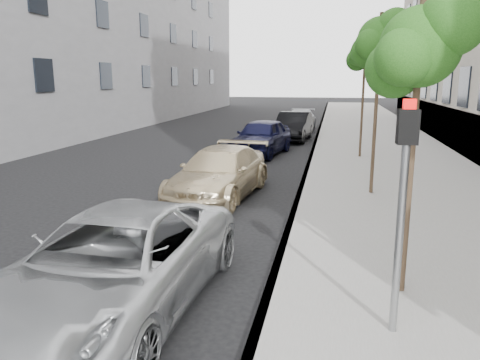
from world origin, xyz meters
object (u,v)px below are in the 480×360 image
(tree_near, at_px, (422,48))
(sedan_rear, at_px, (300,120))
(suv, at_px, (219,173))
(sedan_blue, at_px, (261,137))
(tree_mid, at_px, (381,40))
(signal_pole, at_px, (403,191))
(minivan, at_px, (115,265))
(tree_far, at_px, (366,52))
(sedan_black, at_px, (294,126))

(tree_near, xyz_separation_m, sedan_rear, (-3.33, 24.03, -3.11))
(suv, relative_size, sedan_blue, 1.04)
(tree_mid, relative_size, signal_pole, 1.68)
(tree_near, distance_m, sedan_blue, 14.48)
(signal_pole, height_order, minivan, signal_pole)
(tree_far, bearing_deg, minivan, -106.37)
(tree_far, height_order, minivan, tree_far)
(tree_near, height_order, sedan_black, tree_near)
(suv, bearing_deg, sedan_rear, 93.20)
(minivan, bearing_deg, tree_mid, 64.10)
(minivan, bearing_deg, signal_pole, 2.34)
(minivan, bearing_deg, tree_far, 76.07)
(tree_far, relative_size, sedan_blue, 1.07)
(minivan, height_order, suv, minivan)
(sedan_rear, bearing_deg, sedan_blue, -94.45)
(minivan, relative_size, suv, 1.09)
(minivan, xyz_separation_m, sedan_rear, (0.86, 25.30, -0.06))
(tree_far, distance_m, sedan_blue, 5.64)
(tree_far, distance_m, sedan_rear, 12.10)
(minivan, height_order, sedan_rear, minivan)
(tree_near, relative_size, sedan_black, 0.94)
(sedan_rear, bearing_deg, minivan, -91.03)
(sedan_blue, bearing_deg, sedan_rear, 93.71)
(sedan_black, bearing_deg, tree_near, -75.75)
(sedan_black, bearing_deg, tree_far, -55.82)
(suv, relative_size, sedan_rear, 1.05)
(minivan, bearing_deg, sedan_black, 89.97)
(sedan_blue, relative_size, sedan_rear, 1.01)
(tree_far, xyz_separation_m, sedan_black, (-3.33, 5.77, -3.62))
(sedan_black, bearing_deg, sedan_blue, -96.44)
(tree_near, xyz_separation_m, sedan_black, (-3.33, 18.77, -3.02))
(minivan, distance_m, sedan_rear, 25.31)
(tree_mid, height_order, minivan, tree_mid)
(signal_pole, bearing_deg, minivan, 176.74)
(tree_far, bearing_deg, suv, -120.47)
(tree_far, xyz_separation_m, minivan, (-4.19, -14.27, -3.65))
(tree_mid, distance_m, signal_pole, 8.13)
(signal_pole, distance_m, minivan, 4.10)
(tree_mid, height_order, sedan_blue, tree_mid)
(tree_near, bearing_deg, suv, 127.48)
(tree_near, height_order, suv, tree_near)
(sedan_black, xyz_separation_m, sedan_rear, (0.00, 5.26, -0.10))
(suv, bearing_deg, signal_pole, -53.47)
(sedan_rear, bearing_deg, suv, -92.19)
(tree_near, relative_size, sedan_blue, 0.94)
(tree_near, distance_m, tree_far, 13.01)
(tree_mid, distance_m, tree_far, 6.50)
(sedan_blue, xyz_separation_m, sedan_rear, (0.99, 10.54, -0.12))
(tree_near, height_order, sedan_rear, tree_near)
(sedan_blue, bearing_deg, sedan_black, 88.45)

